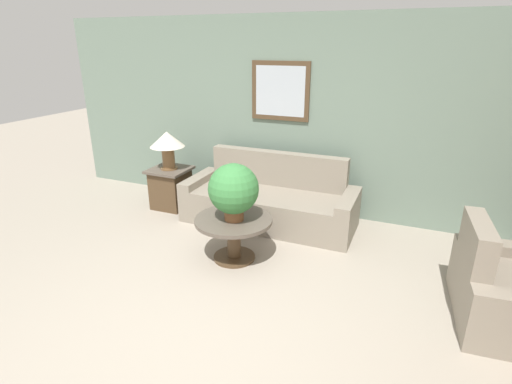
{
  "coord_description": "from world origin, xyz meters",
  "views": [
    {
      "loc": [
        1.39,
        -2.16,
        2.25
      ],
      "look_at": [
        -0.33,
        1.94,
        0.58
      ],
      "focal_mm": 28.0,
      "sensor_mm": 36.0,
      "label": 1
    }
  ],
  "objects_px": {
    "side_table": "(171,187)",
    "table_lamp": "(167,143)",
    "potted_plant_on_table": "(234,190)",
    "couch_main": "(270,202)",
    "coffee_table": "(234,230)",
    "armchair": "(510,293)"
  },
  "relations": [
    {
      "from": "coffee_table",
      "to": "side_table",
      "type": "relative_size",
      "value": 1.44
    },
    {
      "from": "armchair",
      "to": "couch_main",
      "type": "bearing_deg",
      "value": 61.94
    },
    {
      "from": "coffee_table",
      "to": "table_lamp",
      "type": "height_order",
      "value": "table_lamp"
    },
    {
      "from": "coffee_table",
      "to": "armchair",
      "type": "bearing_deg",
      "value": -1.3
    },
    {
      "from": "side_table",
      "to": "table_lamp",
      "type": "bearing_deg",
      "value": 146.31
    },
    {
      "from": "armchair",
      "to": "table_lamp",
      "type": "height_order",
      "value": "table_lamp"
    },
    {
      "from": "table_lamp",
      "to": "potted_plant_on_table",
      "type": "height_order",
      "value": "table_lamp"
    },
    {
      "from": "coffee_table",
      "to": "table_lamp",
      "type": "distance_m",
      "value": 1.88
    },
    {
      "from": "table_lamp",
      "to": "potted_plant_on_table",
      "type": "relative_size",
      "value": 0.86
    },
    {
      "from": "side_table",
      "to": "potted_plant_on_table",
      "type": "distance_m",
      "value": 1.89
    },
    {
      "from": "side_table",
      "to": "couch_main",
      "type": "bearing_deg",
      "value": 2.67
    },
    {
      "from": "armchair",
      "to": "coffee_table",
      "type": "bearing_deg",
      "value": 84.05
    },
    {
      "from": "potted_plant_on_table",
      "to": "couch_main",
      "type": "bearing_deg",
      "value": 90.24
    },
    {
      "from": "coffee_table",
      "to": "potted_plant_on_table",
      "type": "xyz_separation_m",
      "value": [
        0.02,
        -0.02,
        0.47
      ]
    },
    {
      "from": "couch_main",
      "to": "coffee_table",
      "type": "relative_size",
      "value": 2.68
    },
    {
      "from": "coffee_table",
      "to": "side_table",
      "type": "bearing_deg",
      "value": 146.2
    },
    {
      "from": "coffee_table",
      "to": "table_lamp",
      "type": "relative_size",
      "value": 1.58
    },
    {
      "from": "coffee_table",
      "to": "potted_plant_on_table",
      "type": "relative_size",
      "value": 1.36
    },
    {
      "from": "side_table",
      "to": "table_lamp",
      "type": "distance_m",
      "value": 0.66
    },
    {
      "from": "couch_main",
      "to": "side_table",
      "type": "xyz_separation_m",
      "value": [
        -1.5,
        -0.07,
        0.01
      ]
    },
    {
      "from": "armchair",
      "to": "potted_plant_on_table",
      "type": "xyz_separation_m",
      "value": [
        -2.59,
        0.04,
        0.54
      ]
    },
    {
      "from": "armchair",
      "to": "coffee_table",
      "type": "height_order",
      "value": "armchair"
    }
  ]
}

